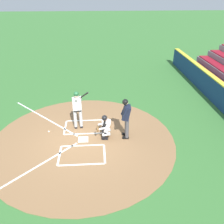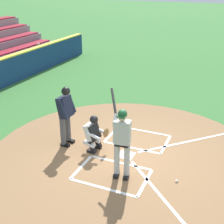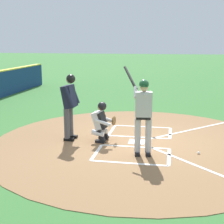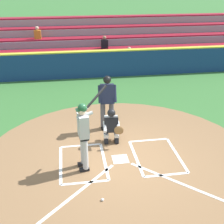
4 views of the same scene
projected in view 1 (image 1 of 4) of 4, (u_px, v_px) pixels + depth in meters
ground_plane at (83, 140)px, 10.29m from camera, size 120.00×120.00×0.00m
dirt_circle at (83, 140)px, 10.28m from camera, size 8.00×8.00×0.01m
home_plate_and_chalk at (63, 140)px, 10.23m from camera, size 7.93×4.91×0.01m
batter at (77, 107)px, 10.62m from camera, size 0.88×0.81×2.13m
catcher at (105, 126)px, 10.14m from camera, size 0.59×0.64×1.13m
plate_umpire at (126, 116)px, 9.97m from camera, size 0.59×0.43×1.86m
baseball at (49, 132)px, 10.79m from camera, size 0.07×0.07×0.07m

